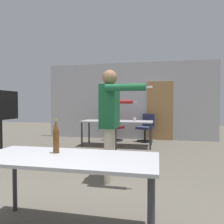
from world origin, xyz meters
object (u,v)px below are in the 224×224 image
office_chair_near_pushed (114,128)px  office_chair_far_right (146,129)px  beer_bottle (56,137)px  tv_screen (1,115)px  person_near_casual (111,114)px  person_left_plaid (114,116)px  drink_cup (134,119)px

office_chair_near_pushed → office_chair_far_right: size_ratio=1.00×
office_chair_near_pushed → beer_bottle: size_ratio=2.68×
tv_screen → office_chair_near_pushed: bearing=-34.0°
tv_screen → person_near_casual: (2.79, -0.94, 0.10)m
tv_screen → office_chair_near_pushed: size_ratio=1.71×
office_chair_far_right → person_left_plaid: bearing=96.2°
office_chair_near_pushed → person_left_plaid: bearing=41.4°
drink_cup → beer_bottle: bearing=-94.6°
person_left_plaid → beer_bottle: (0.08, -3.37, -0.04)m
tv_screen → drink_cup: size_ratio=14.13×
person_left_plaid → office_chair_near_pushed: (-0.42, 1.96, -0.53)m
tv_screen → beer_bottle: (2.53, -2.32, -0.08)m
person_near_casual → person_left_plaid: bearing=-169.3°
person_left_plaid → beer_bottle: bearing=2.0°
tv_screen → person_left_plaid: (2.45, 1.05, -0.04)m
office_chair_near_pushed → office_chair_far_right: (1.11, 0.02, 0.00)m
person_left_plaid → office_chair_near_pushed: size_ratio=1.71×
office_chair_near_pushed → office_chair_far_right: 1.11m
tv_screen → beer_bottle: tv_screen is taller
person_left_plaid → drink_cup: size_ratio=14.13×
tv_screen → office_chair_near_pushed: 3.67m
office_chair_near_pushed → beer_bottle: bearing=34.7°
office_chair_near_pushed → drink_cup: (0.84, -1.07, 0.38)m
tv_screen → person_near_casual: person_near_casual is taller
drink_cup → tv_screen: bearing=-146.0°
person_left_plaid → person_near_casual: (0.35, -1.99, 0.13)m
beer_bottle → person_near_casual: bearing=79.1°
tv_screen → beer_bottle: 3.43m
person_near_casual → beer_bottle: 1.42m
person_near_casual → drink_cup: bearing=179.4°
person_near_casual → office_chair_near_pushed: size_ratio=1.96×
tv_screen → office_chair_far_right: tv_screen is taller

